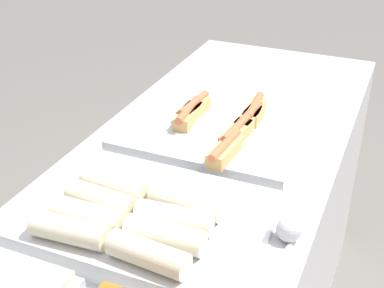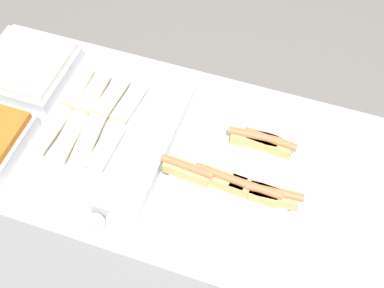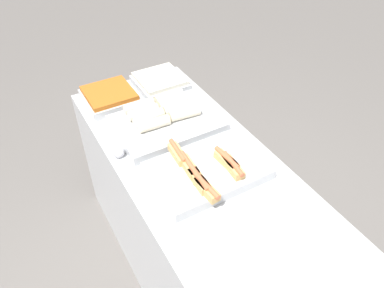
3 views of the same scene
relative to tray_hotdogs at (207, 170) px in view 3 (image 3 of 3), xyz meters
name	(u,v)px [view 3 (image 3 of 3)]	position (x,y,z in m)	size (l,w,h in m)	color
ground_plane	(200,274)	(-0.04, 0.00, -0.91)	(12.00, 12.00, 0.00)	slate
counter	(202,230)	(-0.04, 0.00, -0.47)	(1.81, 0.69, 0.88)	silver
tray_hotdogs	(207,170)	(0.00, 0.00, 0.00)	(0.40, 0.49, 0.10)	silver
tray_wraps	(165,120)	(-0.42, 0.00, 0.01)	(0.38, 0.52, 0.10)	silver
tray_side_front	(110,97)	(-0.77, -0.17, 0.00)	(0.28, 0.28, 0.07)	silver
tray_side_back	(160,82)	(-0.77, 0.15, 0.00)	(0.28, 0.28, 0.07)	silver
serving_spoon_near	(117,151)	(-0.33, -0.29, -0.01)	(0.26, 0.06, 0.06)	silver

